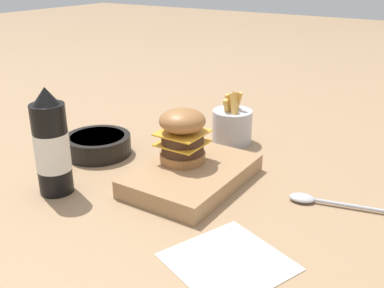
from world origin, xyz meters
The scene contains 9 objects.
ground_plane centered at (0.00, 0.00, 0.00)m, with size 6.00×6.00×0.00m, color #9E7A56.
serving_board centered at (0.00, 0.08, 0.02)m, with size 0.27×0.18×0.04m.
burger centered at (-0.02, 0.04, 0.09)m, with size 0.09×0.09×0.11m.
ketchup_bottle centered at (0.17, -0.12, 0.09)m, with size 0.07×0.07×0.21m.
fries_basket centered at (-0.24, 0.04, 0.04)m, with size 0.10×0.10×0.13m.
side_bowl centered at (-0.01, -0.19, 0.02)m, with size 0.15×0.15×0.04m.
spoon centered at (-0.06, 0.31, 0.01)m, with size 0.06×0.18×0.01m.
ketchup_puddle centered at (-0.17, -0.08, 0.00)m, with size 0.07×0.07×0.00m.
parchment_square centered at (0.18, 0.26, 0.00)m, with size 0.21×0.21×0.00m.
Camera 1 is at (0.67, 0.51, 0.41)m, focal length 42.00 mm.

